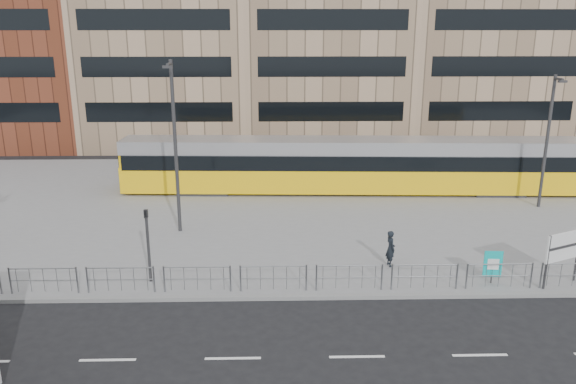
{
  "coord_description": "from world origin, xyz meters",
  "views": [
    {
      "loc": [
        -0.6,
        -19.8,
        10.2
      ],
      "look_at": [
        0.0,
        6.0,
        2.63
      ],
      "focal_mm": 35.0,
      "sensor_mm": 36.0,
      "label": 1
    }
  ],
  "objects_px": {
    "ad_panel": "(493,265)",
    "traffic_light_west": "(148,236)",
    "station_sign": "(564,249)",
    "pedestrian": "(391,248)",
    "lamp_post_west": "(175,141)",
    "tram": "(351,165)",
    "lamp_post_east": "(548,137)"
  },
  "relations": [
    {
      "from": "ad_panel",
      "to": "traffic_light_west",
      "type": "xyz_separation_m",
      "value": [
        -13.99,
        0.49,
        1.16
      ]
    },
    {
      "from": "station_sign",
      "to": "traffic_light_west",
      "type": "xyz_separation_m",
      "value": [
        -16.69,
        0.71,
        0.41
      ]
    },
    {
      "from": "pedestrian",
      "to": "lamp_post_west",
      "type": "xyz_separation_m",
      "value": [
        -9.93,
        4.59,
        3.88
      ]
    },
    {
      "from": "ad_panel",
      "to": "tram",
      "type": "bearing_deg",
      "value": 110.76
    },
    {
      "from": "tram",
      "to": "pedestrian",
      "type": "relative_size",
      "value": 17.8
    },
    {
      "from": "pedestrian",
      "to": "lamp_post_east",
      "type": "relative_size",
      "value": 0.21
    },
    {
      "from": "tram",
      "to": "lamp_post_east",
      "type": "bearing_deg",
      "value": -16.15
    },
    {
      "from": "station_sign",
      "to": "lamp_post_east",
      "type": "height_order",
      "value": "lamp_post_east"
    },
    {
      "from": "ad_panel",
      "to": "station_sign",
      "type": "bearing_deg",
      "value": -0.46
    },
    {
      "from": "ad_panel",
      "to": "traffic_light_west",
      "type": "height_order",
      "value": "traffic_light_west"
    },
    {
      "from": "station_sign",
      "to": "lamp_post_west",
      "type": "distance_m",
      "value": 18.01
    },
    {
      "from": "tram",
      "to": "pedestrian",
      "type": "height_order",
      "value": "tram"
    },
    {
      "from": "lamp_post_west",
      "to": "station_sign",
      "type": "bearing_deg",
      "value": -21.98
    },
    {
      "from": "traffic_light_west",
      "to": "lamp_post_east",
      "type": "xyz_separation_m",
      "value": [
        20.55,
        9.51,
        2.19
      ]
    },
    {
      "from": "lamp_post_east",
      "to": "ad_panel",
      "type": "bearing_deg",
      "value": -123.27
    },
    {
      "from": "station_sign",
      "to": "lamp_post_west",
      "type": "relative_size",
      "value": 0.26
    },
    {
      "from": "tram",
      "to": "lamp_post_west",
      "type": "relative_size",
      "value": 3.34
    },
    {
      "from": "station_sign",
      "to": "lamp_post_east",
      "type": "xyz_separation_m",
      "value": [
        3.86,
        10.21,
        2.6
      ]
    },
    {
      "from": "ad_panel",
      "to": "lamp_post_east",
      "type": "height_order",
      "value": "lamp_post_east"
    },
    {
      "from": "ad_panel",
      "to": "lamp_post_west",
      "type": "xyz_separation_m",
      "value": [
        -13.74,
        6.42,
        3.88
      ]
    },
    {
      "from": "ad_panel",
      "to": "lamp_post_west",
      "type": "relative_size",
      "value": 0.16
    },
    {
      "from": "pedestrian",
      "to": "station_sign",
      "type": "bearing_deg",
      "value": -118.84
    },
    {
      "from": "tram",
      "to": "station_sign",
      "type": "height_order",
      "value": "tram"
    },
    {
      "from": "ad_panel",
      "to": "lamp_post_east",
      "type": "relative_size",
      "value": 0.18
    },
    {
      "from": "tram",
      "to": "traffic_light_west",
      "type": "bearing_deg",
      "value": -125.02
    },
    {
      "from": "traffic_light_west",
      "to": "lamp_post_west",
      "type": "xyz_separation_m",
      "value": [
        0.25,
        5.93,
        2.71
      ]
    },
    {
      "from": "tram",
      "to": "ad_panel",
      "type": "distance_m",
      "value": 14.16
    },
    {
      "from": "station_sign",
      "to": "pedestrian",
      "type": "height_order",
      "value": "station_sign"
    },
    {
      "from": "traffic_light_west",
      "to": "lamp_post_east",
      "type": "height_order",
      "value": "lamp_post_east"
    },
    {
      "from": "traffic_light_west",
      "to": "pedestrian",
      "type": "bearing_deg",
      "value": 8.62
    },
    {
      "from": "station_sign",
      "to": "pedestrian",
      "type": "distance_m",
      "value": 6.87
    },
    {
      "from": "ad_panel",
      "to": "pedestrian",
      "type": "relative_size",
      "value": 0.86
    }
  ]
}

